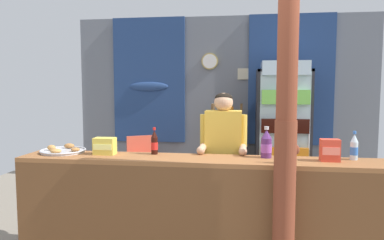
# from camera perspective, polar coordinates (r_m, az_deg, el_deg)

# --- Properties ---
(ground_plane) EXTENTS (8.09, 8.09, 0.00)m
(ground_plane) POSITION_cam_1_polar(r_m,az_deg,el_deg) (4.44, 3.25, -16.12)
(ground_plane) COLOR gray
(back_wall_curtained) EXTENTS (4.87, 0.22, 2.75)m
(back_wall_curtained) POSITION_cam_1_polar(r_m,az_deg,el_deg) (6.05, 4.83, 3.37)
(back_wall_curtained) COLOR slate
(back_wall_curtained) RESTS_ON ground
(stall_counter) EXTENTS (3.37, 0.44, 0.97)m
(stall_counter) POSITION_cam_1_polar(r_m,az_deg,el_deg) (3.32, 1.07, -12.87)
(stall_counter) COLOR #935B33
(stall_counter) RESTS_ON ground
(timber_post) EXTENTS (0.19, 0.17, 2.71)m
(timber_post) POSITION_cam_1_polar(r_m,az_deg,el_deg) (2.92, 14.50, -1.15)
(timber_post) COLOR brown
(timber_post) RESTS_ON ground
(drink_fridge) EXTENTS (0.78, 0.70, 1.98)m
(drink_fridge) POSITION_cam_1_polar(r_m,az_deg,el_deg) (5.55, 14.03, -0.41)
(drink_fridge) COLOR #232328
(drink_fridge) RESTS_ON ground
(bottle_shelf_rack) EXTENTS (0.48, 0.28, 1.35)m
(bottle_shelf_rack) POSITION_cam_1_polar(r_m,az_deg,el_deg) (5.73, 5.48, -3.94)
(bottle_shelf_rack) COLOR brown
(bottle_shelf_rack) RESTS_ON ground
(plastic_lawn_chair) EXTENTS (0.60, 0.60, 0.86)m
(plastic_lawn_chair) POSITION_cam_1_polar(r_m,az_deg,el_deg) (5.63, -7.79, -6.33)
(plastic_lawn_chair) COLOR #E5563D
(plastic_lawn_chair) RESTS_ON ground
(shopkeeper) EXTENTS (0.48, 0.42, 1.55)m
(shopkeeper) POSITION_cam_1_polar(r_m,az_deg,el_deg) (3.74, 4.90, -4.67)
(shopkeeper) COLOR #28282D
(shopkeeper) RESTS_ON ground
(soda_bottle_grape_soda) EXTENTS (0.10, 0.10, 0.29)m
(soda_bottle_grape_soda) POSITION_cam_1_polar(r_m,az_deg,el_deg) (3.39, 11.57, -3.78)
(soda_bottle_grape_soda) COLOR #56286B
(soda_bottle_grape_soda) RESTS_ON stall_counter
(soda_bottle_cola) EXTENTS (0.07, 0.07, 0.26)m
(soda_bottle_cola) POSITION_cam_1_polar(r_m,az_deg,el_deg) (3.52, -5.91, -3.58)
(soda_bottle_cola) COLOR black
(soda_bottle_cola) RESTS_ON stall_counter
(soda_bottle_lime_soda) EXTENTS (0.06, 0.06, 0.24)m
(soda_bottle_lime_soda) POSITION_cam_1_polar(r_m,az_deg,el_deg) (3.18, 14.48, -4.80)
(soda_bottle_lime_soda) COLOR #75C64C
(soda_bottle_lime_soda) RESTS_ON stall_counter
(soda_bottle_water) EXTENTS (0.07, 0.07, 0.26)m
(soda_bottle_water) POSITION_cam_1_polar(r_m,az_deg,el_deg) (3.54, 24.05, -3.98)
(soda_bottle_water) COLOR silver
(soda_bottle_water) RESTS_ON stall_counter
(snack_box_crackers) EXTENTS (0.16, 0.11, 0.19)m
(snack_box_crackers) POSITION_cam_1_polar(r_m,az_deg,el_deg) (3.39, 20.79, -4.45)
(snack_box_crackers) COLOR #E5422D
(snack_box_crackers) RESTS_ON stall_counter
(snack_box_instant_noodle) EXTENTS (0.20, 0.13, 0.16)m
(snack_box_instant_noodle) POSITION_cam_1_polar(r_m,az_deg,el_deg) (3.59, -13.51, -3.99)
(snack_box_instant_noodle) COLOR #EAD14C
(snack_box_instant_noodle) RESTS_ON stall_counter
(pastry_tray) EXTENTS (0.44, 0.44, 0.07)m
(pastry_tray) POSITION_cam_1_polar(r_m,az_deg,el_deg) (3.82, -19.56, -4.52)
(pastry_tray) COLOR #BCBCC1
(pastry_tray) RESTS_ON stall_counter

